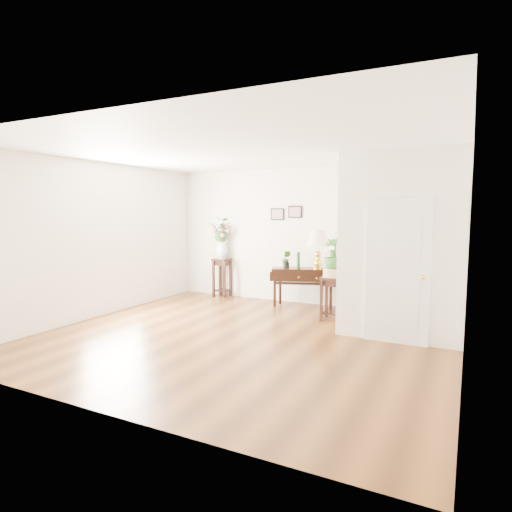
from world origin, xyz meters
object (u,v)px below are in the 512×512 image
Objects in this scene: table_lamp at (318,251)px; plant_stand_a at (222,277)px; plant_stand_b at (332,299)px; console_table at (302,288)px.

table_lamp is 0.90× the size of plant_stand_a.
table_lamp is 1.13m from plant_stand_b.
plant_stand_a is at bearing 173.35° from table_lamp.
table_lamp is at bearing -6.65° from plant_stand_a.
table_lamp reaches higher than plant_stand_b.
plant_stand_b is (0.81, -0.67, -0.01)m from console_table.
plant_stand_a reaches higher than console_table.
console_table is 1.55× the size of table_lamp.
console_table is 1.05m from plant_stand_b.
plant_stand_b is at bearing -53.19° from table_lamp.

